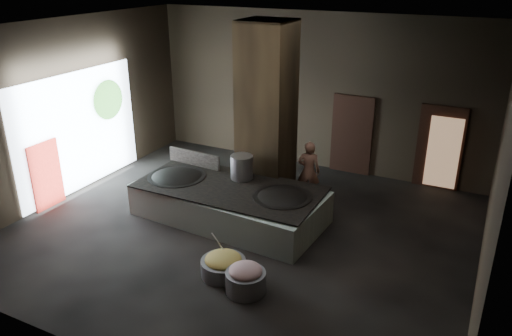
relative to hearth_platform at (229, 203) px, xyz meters
The scene contains 28 objects.
floor 0.79m from the hearth_platform, 34.90° to the right, with size 10.00×9.00×0.10m, color black.
ceiling 4.22m from the hearth_platform, 34.90° to the right, with size 10.00×9.00×0.10m, color black.
back_wall 4.60m from the hearth_platform, 82.56° to the left, with size 10.00×0.10×4.50m, color black.
front_wall 5.30m from the hearth_platform, 83.70° to the right, with size 10.00×0.10×4.50m, color black.
left_wall 4.89m from the hearth_platform, behind, with size 0.10×9.00×4.50m, color black.
right_wall 5.91m from the hearth_platform, ahead, with size 0.10×9.00×4.50m, color black.
pillar 2.42m from the hearth_platform, 80.86° to the left, with size 1.20×1.20×4.50m, color black.
hearth_platform is the anchor object (origin of this frame).
platform_cap 0.43m from the hearth_platform, ahead, with size 4.36×2.09×0.03m, color black.
wok_left 1.50m from the hearth_platform, behind, with size 1.40×1.40×0.39m, color black.
wok_left_rim 1.51m from the hearth_platform, behind, with size 1.43×1.43×0.05m, color black.
wok_right 1.40m from the hearth_platform, ahead, with size 1.31×1.31×0.37m, color black.
wok_right_rim 1.42m from the hearth_platform, ahead, with size 1.34×1.34×0.05m, color black.
stock_pot 0.93m from the hearth_platform, 84.81° to the left, with size 0.54×0.54×0.58m, color #B6B8BE.
splash_guard 1.75m from the hearth_platform, 152.65° to the left, with size 1.55×0.06×0.39m, color black.
cook 2.26m from the hearth_platform, 53.72° to the left, with size 0.58×0.37×1.59m, color #97624D.
veg_basin 2.38m from the hearth_platform, 63.52° to the right, with size 0.89×0.89×0.33m, color gray.
veg_fill 2.37m from the hearth_platform, 63.52° to the right, with size 0.73×0.73×0.22m, color #98B055.
ladle 2.18m from the hearth_platform, 65.30° to the right, with size 0.03×0.03×0.70m, color #B6B8BE.
meat_basin 2.95m from the hearth_platform, 54.76° to the right, with size 0.76×0.76×0.42m, color gray.
meat_fill 2.94m from the hearth_platform, 54.76° to the right, with size 0.63×0.63×0.24m, color #B36B73.
doorway_near 4.49m from the hearth_platform, 66.80° to the left, with size 1.18×0.08×2.38m, color black.
doorway_near_glow 4.45m from the hearth_platform, 67.25° to the left, with size 0.87×0.04×2.05m, color #8C6647.
doorway_far 5.85m from the hearth_platform, 44.48° to the left, with size 1.18×0.08×2.38m, color black.
doorway_far_glow 5.86m from the hearth_platform, 43.02° to the left, with size 0.82×0.04×1.94m, color #8C6647.
left_opening 4.57m from the hearth_platform, behind, with size 0.04×4.20×3.10m, color white.
pavilion_sliver 4.60m from the hearth_platform, 161.15° to the right, with size 0.05×0.90×1.70m, color maroon.
tree_silhouette 4.76m from the hearth_platform, 167.94° to the left, with size 0.28×1.10×1.10m, color #194714.
Camera 1 is at (4.80, -8.88, 5.71)m, focal length 35.00 mm.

